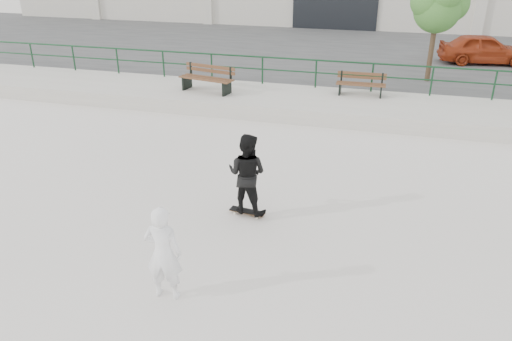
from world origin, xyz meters
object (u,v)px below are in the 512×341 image
(bench_right, at_px, (361,84))
(tree, at_px, (439,4))
(red_car, at_px, (484,49))
(bench_left, at_px, (207,79))
(seated_skater, at_px, (163,253))
(skateboard, at_px, (247,212))
(standing_skater, at_px, (247,174))

(bench_right, height_order, tree, tree)
(red_car, bearing_deg, bench_right, 135.60)
(bench_left, xyz_separation_m, red_car, (10.01, 7.28, 0.18))
(bench_left, distance_m, red_car, 12.38)
(red_car, distance_m, seated_skater, 18.83)
(bench_right, xyz_separation_m, seated_skater, (-2.27, -11.15, -0.04))
(bench_left, height_order, seated_skater, seated_skater)
(bench_right, bearing_deg, bench_left, -170.37)
(bench_left, xyz_separation_m, seated_skater, (3.02, -10.19, -0.11))
(bench_right, distance_m, skateboard, 8.41)
(seated_skater, bearing_deg, red_car, -117.17)
(bench_left, distance_m, standing_skater, 8.06)
(seated_skater, bearing_deg, tree, -113.86)
(bench_right, bearing_deg, standing_skater, -102.56)
(skateboard, xyz_separation_m, seated_skater, (-0.55, -2.96, 0.77))
(bench_left, distance_m, seated_skater, 10.63)
(seated_skater, bearing_deg, standing_skater, -105.80)
(bench_left, distance_m, bench_right, 5.37)
(bench_left, height_order, bench_right, bench_left)
(standing_skater, bearing_deg, bench_right, -93.06)
(tree, bearing_deg, standing_skater, -110.60)
(skateboard, bearing_deg, seated_skater, -93.33)
(bench_right, relative_size, skateboard, 2.10)
(bench_left, xyz_separation_m, bench_right, (5.28, 0.96, -0.07))
(tree, relative_size, skateboard, 4.70)
(standing_skater, bearing_deg, red_car, -105.16)
(red_car, distance_m, skateboard, 15.92)
(red_car, bearing_deg, seated_skater, 150.58)
(skateboard, relative_size, seated_skater, 0.47)
(skateboard, distance_m, standing_skater, 0.91)
(bench_left, relative_size, bench_right, 1.23)
(seated_skater, bearing_deg, bench_left, -78.85)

